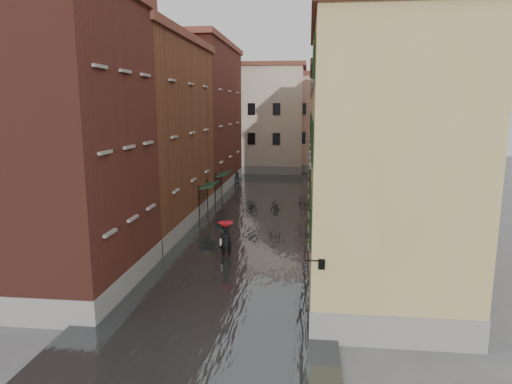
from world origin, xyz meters
The scene contains 16 objects.
ground centered at (0.00, 0.00, 0.00)m, with size 120.00×120.00×0.00m, color slate.
floodwater centered at (0.00, 13.00, 0.10)m, with size 10.00×60.00×0.20m, color #3F4445.
building_left_near centered at (-7.00, -2.00, 6.50)m, with size 6.00×8.00×13.00m, color #5F2A1F.
building_left_mid centered at (-7.00, 9.00, 6.25)m, with size 6.00×14.00×12.50m, color brown.
building_left_far centered at (-7.00, 24.00, 7.00)m, with size 6.00×16.00×14.00m, color #5F2A1F.
building_right_near centered at (7.00, -2.00, 5.75)m, with size 6.00×8.00×11.50m, color tan.
building_right_mid centered at (7.00, 9.00, 6.50)m, with size 6.00×14.00×13.00m, color tan.
building_right_far centered at (7.00, 24.00, 5.75)m, with size 6.00×16.00×11.50m, color tan.
building_end_cream centered at (-3.00, 38.00, 6.50)m, with size 12.00×9.00×13.00m, color beige.
building_end_pink centered at (6.00, 40.00, 6.00)m, with size 10.00×9.00×12.00m, color #CEA691.
awning_near centered at (-3.49, 11.82, 2.46)m, with size 1.09×2.84×2.80m.
awning_far centered at (-3.49, 17.67, 2.47)m, with size 1.09×3.06×2.80m.
wall_lantern centered at (4.33, -6.00, 3.01)m, with size 0.71×0.22×0.35m.
window_planters centered at (4.12, -0.70, 3.51)m, with size 0.59×8.50×0.84m.
pedestrian_main centered at (-0.61, 2.80, 1.20)m, with size 0.88×0.88×2.06m.
pedestrian_far centered at (-3.28, 24.28, 0.89)m, with size 0.86×0.67×1.78m, color black.
Camera 1 is at (3.81, -21.08, 8.32)m, focal length 32.00 mm.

